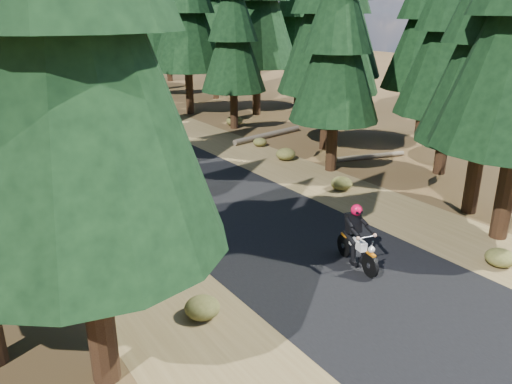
# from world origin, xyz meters

# --- Properties ---
(ground) EXTENTS (120.00, 120.00, 0.00)m
(ground) POSITION_xyz_m (0.00, 0.00, 0.00)
(ground) COLOR #412E17
(ground) RESTS_ON ground
(road) EXTENTS (6.00, 100.00, 0.01)m
(road) POSITION_xyz_m (0.00, 5.00, 0.01)
(road) COLOR black
(road) RESTS_ON ground
(shoulder_l) EXTENTS (3.20, 100.00, 0.01)m
(shoulder_l) POSITION_xyz_m (-4.60, 5.00, 0.00)
(shoulder_l) COLOR brown
(shoulder_l) RESTS_ON ground
(shoulder_r) EXTENTS (3.20, 100.00, 0.01)m
(shoulder_r) POSITION_xyz_m (4.60, 5.00, 0.00)
(shoulder_r) COLOR brown
(shoulder_r) RESTS_ON ground
(log_near) EXTENTS (4.97, 1.17, 0.32)m
(log_near) POSITION_xyz_m (7.24, 10.94, 0.16)
(log_near) COLOR #4C4233
(log_near) RESTS_ON ground
(log_far) EXTENTS (3.52, 1.22, 0.24)m
(log_far) POSITION_xyz_m (8.88, 4.75, 0.12)
(log_far) COLOR #4C4233
(log_far) RESTS_ON ground
(understory_shrubs) EXTENTS (15.64, 30.78, 0.61)m
(understory_shrubs) POSITION_xyz_m (1.07, 6.89, 0.26)
(understory_shrubs) COLOR #474C1E
(understory_shrubs) RESTS_ON ground
(rider_lead) EXTENTS (1.01, 2.06, 1.77)m
(rider_lead) POSITION_xyz_m (0.61, -2.56, 0.59)
(rider_lead) COLOR silver
(rider_lead) RESTS_ON road
(rider_follow) EXTENTS (0.88, 1.78, 1.53)m
(rider_follow) POSITION_xyz_m (-1.63, 5.02, 0.52)
(rider_follow) COLOR maroon
(rider_follow) RESTS_ON road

